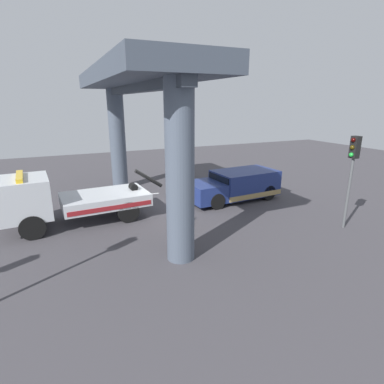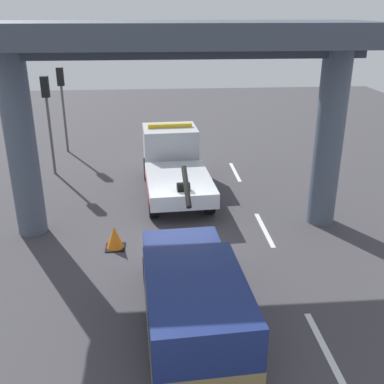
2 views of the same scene
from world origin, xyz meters
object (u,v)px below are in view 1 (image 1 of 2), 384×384
at_px(tow_truck_white, 60,199).
at_px(traffic_light_near, 352,162).
at_px(traffic_cone_orange, 185,216).
at_px(towed_van_green, 236,186).

distance_m(tow_truck_white, traffic_light_near, 12.52).
bearing_deg(traffic_cone_orange, towed_van_green, -151.80).
relative_size(tow_truck_white, traffic_cone_orange, 9.92).
distance_m(towed_van_green, traffic_cone_orange, 4.58).
xyz_separation_m(tow_truck_white, towed_van_green, (-9.08, -0.05, -0.42)).
height_order(towed_van_green, traffic_light_near, traffic_light_near).
relative_size(towed_van_green, traffic_cone_orange, 7.21).
bearing_deg(tow_truck_white, traffic_cone_orange, 157.45).
height_order(tow_truck_white, traffic_cone_orange, tow_truck_white).
bearing_deg(towed_van_green, traffic_cone_orange, 28.20).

